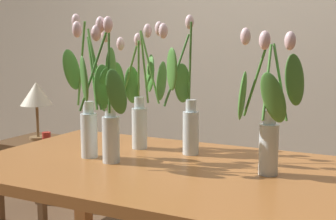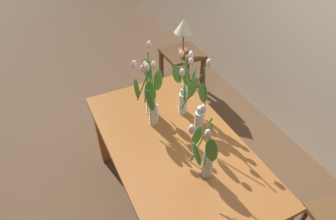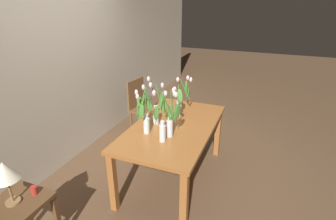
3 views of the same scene
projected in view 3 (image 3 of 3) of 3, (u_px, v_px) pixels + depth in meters
The scene contains 12 objects.
ground_plane at pixel (173, 177), 3.36m from camera, with size 18.00×18.00×0.00m, color brown.
room_wall_rear at pixel (62, 62), 3.36m from camera, with size 9.00×0.10×2.70m, color beige.
dining_table at pixel (174, 132), 3.11m from camera, with size 1.60×0.90×0.74m.
tulip_vase_0 at pixel (164, 120), 2.66m from camera, with size 0.28×0.18×0.58m.
tulip_vase_1 at pixel (172, 121), 2.75m from camera, with size 0.20×0.17×0.56m.
tulip_vase_2 at pixel (144, 115), 2.82m from camera, with size 0.25×0.17×0.55m.
tulip_vase_3 at pixel (182, 100), 3.29m from camera, with size 0.24×0.19×0.51m.
tulip_vase_4 at pixel (156, 110), 3.02m from camera, with size 0.14×0.24×0.58m.
dining_chair at pixel (141, 104), 4.24m from camera, with size 0.46×0.46×0.93m.
side_table at pixel (20, 212), 2.24m from camera, with size 0.44×0.44×0.55m.
table_lamp at pixel (4, 172), 2.06m from camera, with size 0.22×0.22×0.40m.
pillar_candle at pixel (34, 190), 2.26m from camera, with size 0.06×0.06×0.07m, color #B72D23.
Camera 3 is at (-2.57, -0.97, 2.12)m, focal length 28.10 mm.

